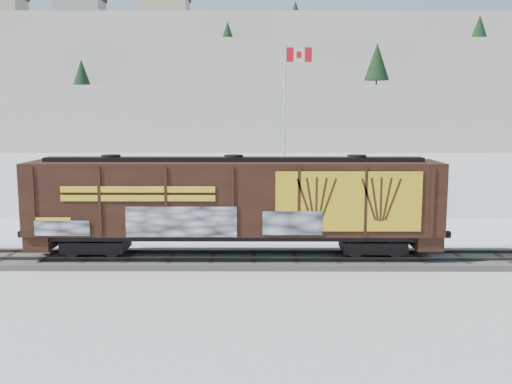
{
  "coord_description": "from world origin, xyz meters",
  "views": [
    {
      "loc": [
        -1.77,
        -26.97,
        7.22
      ],
      "look_at": [
        -1.9,
        3.0,
        3.02
      ],
      "focal_mm": 40.0,
      "sensor_mm": 36.0,
      "label": 1
    }
  ],
  "objects_px": {
    "hopper_railcar": "(234,200)",
    "car_white": "(381,217)",
    "car_silver": "(263,221)",
    "car_dark": "(328,216)",
    "flagpole": "(286,152)"
  },
  "relations": [
    {
      "from": "hopper_railcar",
      "to": "car_silver",
      "type": "distance_m",
      "value": 6.88
    },
    {
      "from": "car_silver",
      "to": "flagpole",
      "type": "bearing_deg",
      "value": -11.28
    },
    {
      "from": "flagpole",
      "to": "car_silver",
      "type": "height_order",
      "value": "flagpole"
    },
    {
      "from": "hopper_railcar",
      "to": "car_white",
      "type": "bearing_deg",
      "value": 41.09
    },
    {
      "from": "hopper_railcar",
      "to": "car_dark",
      "type": "distance_m",
      "value": 10.05
    },
    {
      "from": "car_silver",
      "to": "car_white",
      "type": "distance_m",
      "value": 7.42
    },
    {
      "from": "hopper_railcar",
      "to": "car_white",
      "type": "height_order",
      "value": "hopper_railcar"
    },
    {
      "from": "flagpole",
      "to": "car_silver",
      "type": "xyz_separation_m",
      "value": [
        -1.68,
        -6.92,
        -3.58
      ]
    },
    {
      "from": "flagpole",
      "to": "car_silver",
      "type": "relative_size",
      "value": 2.53
    },
    {
      "from": "car_silver",
      "to": "car_dark",
      "type": "distance_m",
      "value": 4.45
    },
    {
      "from": "hopper_railcar",
      "to": "car_dark",
      "type": "bearing_deg",
      "value": 55.67
    },
    {
      "from": "hopper_railcar",
      "to": "car_dark",
      "type": "relative_size",
      "value": 3.58
    },
    {
      "from": "hopper_railcar",
      "to": "car_dark",
      "type": "xyz_separation_m",
      "value": [
        5.53,
        8.1,
        -2.22
      ]
    },
    {
      "from": "car_white",
      "to": "car_silver",
      "type": "bearing_deg",
      "value": 101.63
    },
    {
      "from": "hopper_railcar",
      "to": "flagpole",
      "type": "xyz_separation_m",
      "value": [
        3.12,
        13.27,
        1.37
      ]
    }
  ]
}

